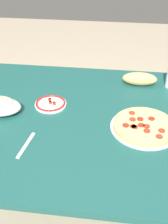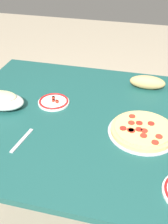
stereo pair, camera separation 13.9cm
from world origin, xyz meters
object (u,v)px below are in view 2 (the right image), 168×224
Objects in this scene: dining_table at (84,133)px; bread_loaf at (147,82)px; baked_pasta_dish at (1,100)px; side_plate_far at (54,102)px; pepperoni_pizza at (143,130)px.

bread_loaf is (0.28, 0.37, 0.14)m from dining_table.
baked_pasta_dish is 0.27m from side_plate_far.
pepperoni_pizza is at bearing -3.20° from baked_pasta_dish.
dining_table is 4.16× the size of pepperoni_pizza.
baked_pasta_dish is at bearing -151.72° from bread_loaf.
pepperoni_pizza is at bearing -10.78° from dining_table.
baked_pasta_dish is 1.20× the size of bread_loaf.
pepperoni_pizza is 0.42m from bread_loaf.
pepperoni_pizza is at bearing -16.33° from side_plate_far.
baked_pasta_dish is 0.81m from bread_loaf.
baked_pasta_dish is 1.45× the size of side_plate_far.
bread_loaf is at bearing 28.28° from baked_pasta_dish.
pepperoni_pizza is (0.29, -0.06, 0.12)m from dining_table.
bread_loaf reaches higher than side_plate_far.
dining_table is 0.23m from side_plate_far.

